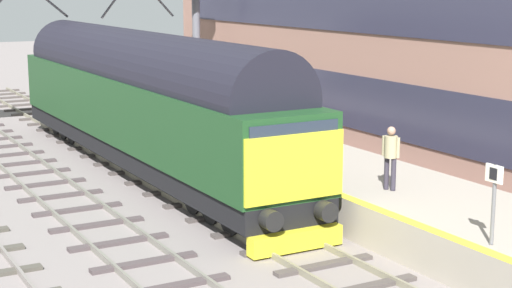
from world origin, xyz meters
name	(u,v)px	position (x,y,z in m)	size (l,w,h in m)	color
ground_plane	(229,216)	(0.00, 0.00, 0.00)	(140.00, 140.00, 0.00)	gray
track_main	(229,214)	(0.00, 0.00, 0.06)	(2.50, 60.00, 0.15)	gray
track_adjacent_west	(107,233)	(-3.43, 0.00, 0.06)	(2.50, 60.00, 0.15)	slate
station_platform	(339,183)	(3.60, 0.00, 0.50)	(4.00, 44.00, 1.01)	#A69D8F
station_building	(403,9)	(10.07, 5.30, 5.26)	(4.60, 29.85, 10.51)	#9A6F60
diesel_locomotive	(142,97)	(0.00, 6.27, 2.49)	(2.74, 19.64, 4.68)	black
platform_number_sign	(494,191)	(2.12, -7.46, 2.12)	(0.10, 0.44, 1.65)	slate
waiting_passenger	(391,152)	(3.12, -2.93, 1.99)	(0.44, 0.48, 1.64)	#342F3C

